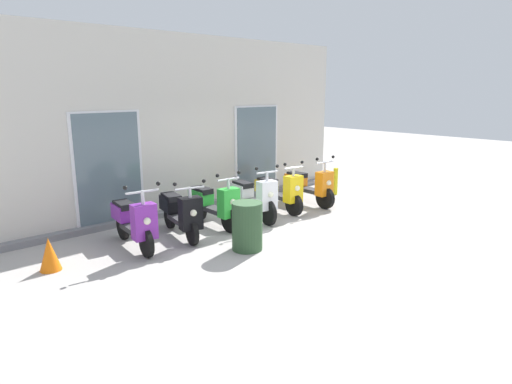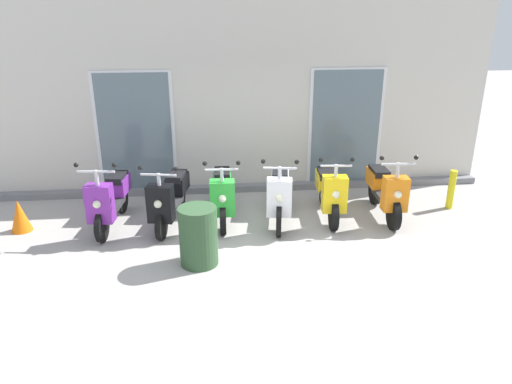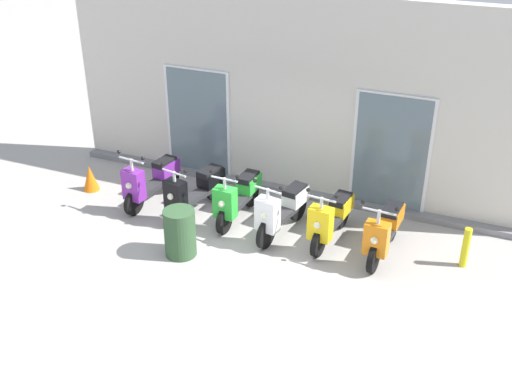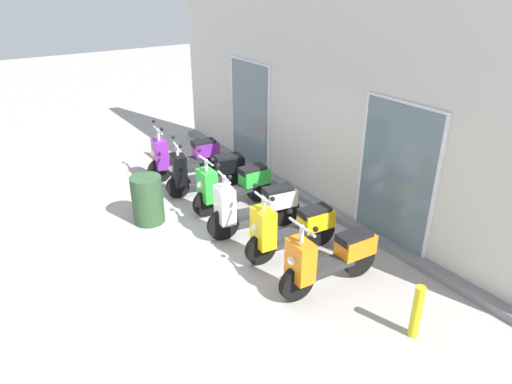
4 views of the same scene
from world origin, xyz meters
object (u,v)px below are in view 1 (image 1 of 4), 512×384
(curb_bollard, at_px, (335,181))
(trash_bin, at_px, (247,226))
(scooter_purple, at_px, (134,221))
(scooter_black, at_px, (180,212))
(traffic_cone, at_px, (49,254))
(scooter_green, at_px, (214,203))
(scooter_orange, at_px, (309,185))
(scooter_yellow, at_px, (279,191))
(scooter_white, at_px, (254,196))

(curb_bollard, distance_m, trash_bin, 4.64)
(trash_bin, bearing_deg, scooter_purple, 135.57)
(scooter_purple, height_order, scooter_black, scooter_purple)
(trash_bin, bearing_deg, traffic_cone, 154.45)
(scooter_green, bearing_deg, curb_bollard, 0.86)
(scooter_orange, bearing_deg, traffic_cone, 179.62)
(scooter_purple, relative_size, scooter_yellow, 1.03)
(scooter_purple, xyz_separation_m, scooter_orange, (4.50, -0.06, -0.02))
(scooter_orange, bearing_deg, scooter_purple, 179.18)
(traffic_cone, relative_size, trash_bin, 0.62)
(scooter_orange, height_order, trash_bin, scooter_orange)
(scooter_yellow, height_order, trash_bin, scooter_yellow)
(scooter_black, bearing_deg, scooter_purple, 179.52)
(scooter_yellow, bearing_deg, curb_bollard, 3.18)
(scooter_black, relative_size, scooter_green, 0.99)
(scooter_white, relative_size, scooter_yellow, 1.05)
(scooter_black, bearing_deg, traffic_cone, -179.57)
(scooter_black, relative_size, traffic_cone, 3.04)
(scooter_purple, height_order, scooter_green, scooter_purple)
(scooter_white, relative_size, traffic_cone, 3.14)
(scooter_yellow, bearing_deg, scooter_purple, -179.77)
(scooter_purple, distance_m, trash_bin, 1.96)
(scooter_white, height_order, curb_bollard, scooter_white)
(scooter_black, distance_m, scooter_green, 0.85)
(scooter_yellow, relative_size, trash_bin, 1.87)
(scooter_black, relative_size, trash_bin, 1.89)
(scooter_purple, height_order, scooter_yellow, scooter_purple)
(curb_bollard, bearing_deg, scooter_green, -179.14)
(scooter_purple, relative_size, scooter_green, 1.01)
(scooter_yellow, xyz_separation_m, traffic_cone, (-4.98, -0.04, -0.20))
(scooter_yellow, bearing_deg, scooter_orange, -4.81)
(scooter_yellow, height_order, curb_bollard, scooter_yellow)
(scooter_green, height_order, scooter_white, scooter_white)
(traffic_cone, bearing_deg, scooter_white, -0.81)
(scooter_black, bearing_deg, scooter_white, -2.47)
(scooter_white, bearing_deg, traffic_cone, 179.19)
(scooter_yellow, distance_m, scooter_orange, 0.94)
(scooter_orange, distance_m, trash_bin, 3.37)
(traffic_cone, bearing_deg, scooter_yellow, 0.46)
(scooter_green, xyz_separation_m, scooter_orange, (2.72, -0.14, -0.00))
(scooter_black, relative_size, scooter_white, 0.97)
(scooter_purple, xyz_separation_m, scooter_white, (2.71, -0.08, 0.00))
(scooter_white, relative_size, curb_bollard, 2.33)
(scooter_black, height_order, traffic_cone, scooter_black)
(scooter_green, height_order, traffic_cone, scooter_green)
(scooter_purple, xyz_separation_m, trash_bin, (1.40, -1.37, -0.07))
(scooter_purple, bearing_deg, scooter_green, 2.49)
(traffic_cone, bearing_deg, scooter_purple, 1.04)
(scooter_green, relative_size, scooter_orange, 1.00)
(traffic_cone, bearing_deg, scooter_orange, -0.38)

